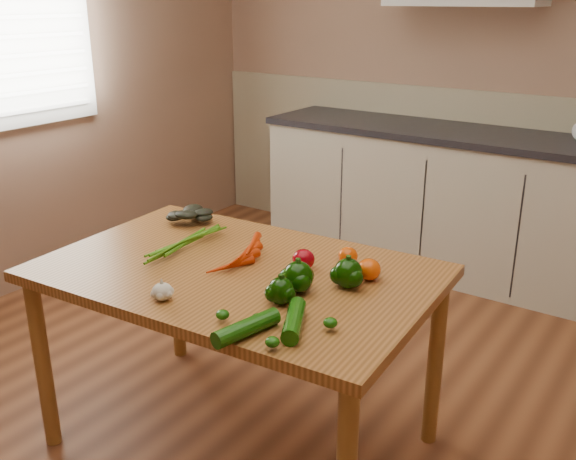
% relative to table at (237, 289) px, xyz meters
% --- Properties ---
extents(room, '(4.04, 5.04, 2.64)m').
position_rel_table_xyz_m(room, '(0.03, 0.08, 0.59)').
color(room, brown).
rests_on(room, ground).
extents(counter_run, '(2.84, 0.64, 1.14)m').
position_rel_table_xyz_m(counter_run, '(0.24, 2.10, -0.20)').
color(counter_run, '#BDB79E').
rests_on(counter_run, ground).
extents(window_blinds, '(0.08, 0.98, 1.18)m').
position_rel_table_xyz_m(window_blinds, '(-1.93, 0.51, 0.89)').
color(window_blinds, silver).
rests_on(window_blinds, room).
extents(table, '(1.44, 0.98, 0.74)m').
position_rel_table_xyz_m(table, '(0.00, 0.00, 0.00)').
color(table, '#A76730').
rests_on(table, ground).
extents(carrot_bunch, '(0.27, 0.21, 0.07)m').
position_rel_table_xyz_m(carrot_bunch, '(-0.10, 0.05, 0.12)').
color(carrot_bunch, '#C32F04').
rests_on(carrot_bunch, table).
extents(leafy_greens, '(0.20, 0.18, 0.10)m').
position_rel_table_xyz_m(leafy_greens, '(-0.47, 0.26, 0.13)').
color(leafy_greens, black).
rests_on(leafy_greens, table).
extents(garlic_bulb, '(0.07, 0.07, 0.06)m').
position_rel_table_xyz_m(garlic_bulb, '(-0.03, -0.33, 0.11)').
color(garlic_bulb, silver).
rests_on(garlic_bulb, table).
extents(pepper_a, '(0.10, 0.10, 0.10)m').
position_rel_table_xyz_m(pepper_a, '(0.29, -0.03, 0.13)').
color(pepper_a, black).
rests_on(pepper_a, table).
extents(pepper_b, '(0.10, 0.10, 0.10)m').
position_rel_table_xyz_m(pepper_b, '(0.40, 0.09, 0.13)').
color(pepper_b, black).
rests_on(pepper_b, table).
extents(pepper_c, '(0.09, 0.09, 0.09)m').
position_rel_table_xyz_m(pepper_c, '(0.29, -0.14, 0.13)').
color(pepper_c, black).
rests_on(pepper_c, table).
extents(tomato_a, '(0.08, 0.08, 0.07)m').
position_rel_table_xyz_m(tomato_a, '(0.20, 0.13, 0.12)').
color(tomato_a, '#89020C').
rests_on(tomato_a, table).
extents(tomato_b, '(0.07, 0.07, 0.06)m').
position_rel_table_xyz_m(tomato_b, '(0.31, 0.26, 0.11)').
color(tomato_b, '#DF4905').
rests_on(tomato_b, table).
extents(tomato_c, '(0.08, 0.08, 0.08)m').
position_rel_table_xyz_m(tomato_c, '(0.43, 0.18, 0.12)').
color(tomato_c, '#DF4905').
rests_on(tomato_c, table).
extents(zucchini_a, '(0.14, 0.21, 0.05)m').
position_rel_table_xyz_m(zucchini_a, '(0.42, -0.25, 0.11)').
color(zucchini_a, '#104607').
rests_on(zucchini_a, table).
extents(zucchini_b, '(0.10, 0.23, 0.05)m').
position_rel_table_xyz_m(zucchini_b, '(0.33, -0.36, 0.11)').
color(zucchini_b, '#104607').
rests_on(zucchini_b, table).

